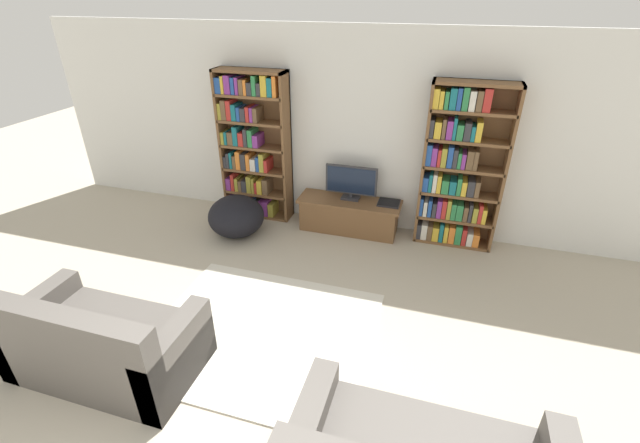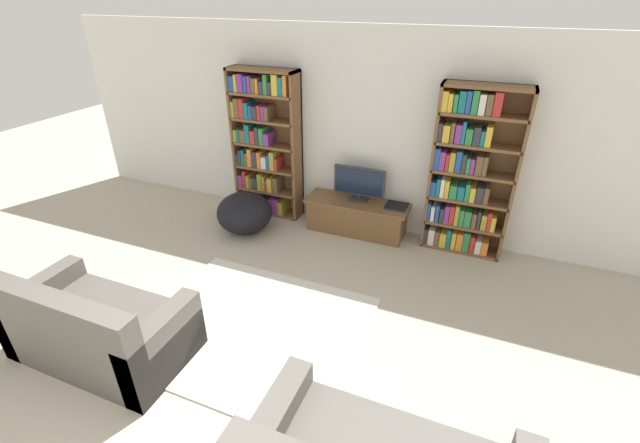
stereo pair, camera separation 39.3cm
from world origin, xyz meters
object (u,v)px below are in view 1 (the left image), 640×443
at_px(laptop, 389,203).
at_px(couch_left_sectional, 103,344).
at_px(bookshelf_right, 458,171).
at_px(tv_stand, 349,215).
at_px(bookshelf_left, 252,147).
at_px(television, 351,182).
at_px(beanbag_ottoman, 236,216).

bearing_deg(laptop, couch_left_sectional, -122.30).
bearing_deg(bookshelf_right, laptop, -176.54).
distance_m(tv_stand, couch_left_sectional, 3.34).
relative_size(tv_stand, laptop, 4.85).
bearing_deg(tv_stand, couch_left_sectional, -115.26).
height_order(laptop, couch_left_sectional, couch_left_sectional).
distance_m(bookshelf_left, couch_left_sectional, 3.21).
relative_size(bookshelf_left, television, 2.97).
xyz_separation_m(bookshelf_right, laptop, (-0.80, -0.05, -0.53)).
distance_m(bookshelf_left, bookshelf_right, 2.75).
relative_size(tv_stand, beanbag_ottoman, 1.86).
xyz_separation_m(bookshelf_left, television, (1.43, -0.05, -0.33)).
distance_m(bookshelf_left, laptop, 2.03).
bearing_deg(television, bookshelf_right, 2.06).
relative_size(couch_left_sectional, beanbag_ottoman, 2.12).
height_order(bookshelf_left, beanbag_ottoman, bookshelf_left).
bearing_deg(laptop, tv_stand, -173.99).
xyz_separation_m(bookshelf_left, tv_stand, (1.43, -0.10, -0.80)).
bearing_deg(bookshelf_right, beanbag_ottoman, -166.51).
bearing_deg(laptop, bookshelf_right, 3.46).
xyz_separation_m(bookshelf_left, laptop, (1.94, -0.05, -0.56)).
bearing_deg(couch_left_sectional, tv_stand, 64.74).
height_order(television, couch_left_sectional, television).
xyz_separation_m(bookshelf_right, beanbag_ottoman, (-2.74, -0.66, -0.72)).
relative_size(bookshelf_right, couch_left_sectional, 1.30).
bearing_deg(couch_left_sectional, bookshelf_right, 48.71).
height_order(couch_left_sectional, beanbag_ottoman, couch_left_sectional).
xyz_separation_m(tv_stand, television, (-0.00, 0.06, 0.47)).
bearing_deg(television, bookshelf_left, 178.06).
xyz_separation_m(bookshelf_left, bookshelf_right, (2.74, -0.00, -0.04)).
distance_m(bookshelf_right, television, 1.35).
bearing_deg(bookshelf_right, couch_left_sectional, -131.29).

